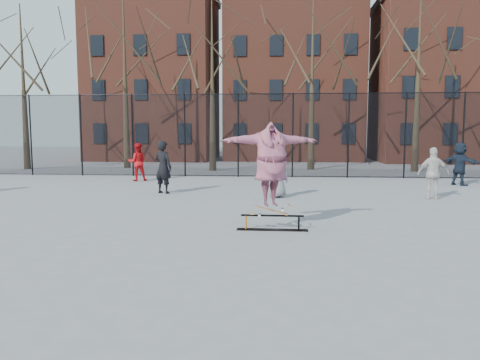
# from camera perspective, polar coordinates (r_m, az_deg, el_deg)

# --- Properties ---
(ground) EXTENTS (100.00, 100.00, 0.00)m
(ground) POSITION_cam_1_polar(r_m,az_deg,el_deg) (9.69, 0.91, -7.46)
(ground) COLOR slate
(skate_rail) EXTENTS (1.62, 0.25, 0.36)m
(skate_rail) POSITION_cam_1_polar(r_m,az_deg,el_deg) (10.73, 3.95, -5.37)
(skate_rail) COLOR black
(skate_rail) RESTS_ON ground
(skateboard) EXTENTS (0.83, 0.20, 0.10)m
(skateboard) POSITION_cam_1_polar(r_m,az_deg,el_deg) (10.68, 3.79, -3.97)
(skateboard) COLOR #9E693F
(skateboard) RESTS_ON skate_rail
(skater) EXTENTS (2.40, 1.43, 1.90)m
(skater) POSITION_cam_1_polar(r_m,az_deg,el_deg) (10.55, 3.82, 1.37)
(skater) COLOR #4B3D99
(skater) RESTS_ON skateboard
(bystander_black) EXTENTS (0.81, 0.69, 1.88)m
(bystander_black) POSITION_cam_1_polar(r_m,az_deg,el_deg) (16.93, -9.35, 1.56)
(bystander_black) COLOR black
(bystander_black) RESTS_ON ground
(bystander_red) EXTENTS (0.99, 0.89, 1.68)m
(bystander_red) POSITION_cam_1_polar(r_m,az_deg,el_deg) (21.27, -12.40, 2.15)
(bystander_red) COLOR red
(bystander_red) RESTS_ON ground
(bystander_white) EXTENTS (1.00, 0.42, 1.71)m
(bystander_white) POSITION_cam_1_polar(r_m,az_deg,el_deg) (16.59, 22.50, 0.76)
(bystander_white) COLOR beige
(bystander_white) RESTS_ON ground
(bystander_navy) EXTENTS (1.39, 1.64, 1.78)m
(bystander_navy) POSITION_cam_1_polar(r_m,az_deg,el_deg) (21.11, 25.22, 1.81)
(bystander_navy) COLOR #182230
(bystander_navy) RESTS_ON ground
(bystander_extra) EXTENTS (0.88, 0.70, 1.56)m
(bystander_extra) POSITION_cam_1_polar(r_m,az_deg,el_deg) (15.73, 4.61, 0.68)
(bystander_extra) COLOR slate
(bystander_extra) RESTS_ON ground
(fence) EXTENTS (34.03, 0.07, 4.00)m
(fence) POSITION_cam_1_polar(r_m,az_deg,el_deg) (22.41, 3.32, 5.59)
(fence) COLOR black
(fence) RESTS_ON ground
(tree_row) EXTENTS (33.66, 7.46, 10.67)m
(tree_row) POSITION_cam_1_polar(r_m,az_deg,el_deg) (27.04, 3.16, 16.99)
(tree_row) COLOR black
(tree_row) RESTS_ON ground
(rowhouses) EXTENTS (29.00, 7.00, 13.00)m
(rowhouses) POSITION_cam_1_polar(r_m,az_deg,el_deg) (35.59, 5.24, 12.27)
(rowhouses) COLOR brown
(rowhouses) RESTS_ON ground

